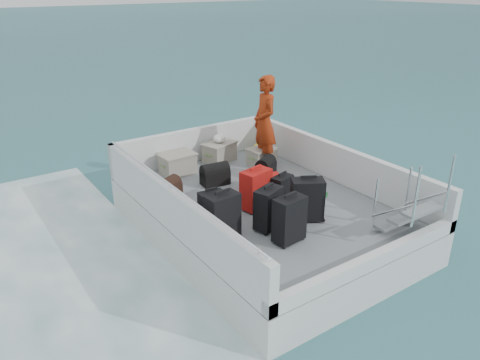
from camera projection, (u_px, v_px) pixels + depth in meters
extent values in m
plane|color=#16434E|center=(262.00, 233.00, 8.35)|extent=(160.00, 160.00, 0.00)
cube|color=silver|center=(262.00, 218.00, 8.23)|extent=(3.60, 5.00, 0.60)
cube|color=slate|center=(263.00, 202.00, 8.11)|extent=(3.30, 4.70, 0.02)
cube|color=silver|center=(172.00, 209.00, 7.07)|extent=(0.14, 5.00, 0.70)
cube|color=silver|center=(336.00, 162.00, 8.87)|extent=(0.14, 5.00, 0.70)
cube|color=silver|center=(193.00, 145.00, 9.81)|extent=(3.60, 0.14, 0.70)
cube|color=silver|center=(372.00, 261.00, 6.23)|extent=(3.60, 0.14, 0.20)
cylinder|color=silver|center=(170.00, 185.00, 6.91)|extent=(0.04, 4.80, 0.04)
cube|color=black|center=(223.00, 218.00, 6.75)|extent=(0.51, 0.31, 0.75)
cube|color=black|center=(212.00, 210.00, 7.18)|extent=(0.41, 0.26, 0.59)
cube|color=black|center=(289.00, 220.00, 6.74)|extent=(0.49, 0.32, 0.71)
cube|color=black|center=(268.00, 209.00, 7.11)|extent=(0.51, 0.40, 0.66)
cube|color=#AF180D|center=(256.00, 190.00, 7.74)|extent=(0.54, 0.39, 0.68)
cube|color=black|center=(307.00, 200.00, 7.36)|extent=(0.59, 0.51, 0.69)
cube|color=black|center=(282.00, 191.00, 7.87)|extent=(0.42, 0.31, 0.53)
cube|color=#AF180D|center=(261.00, 184.00, 8.46)|extent=(0.82, 0.72, 0.27)
cube|color=gray|center=(174.00, 161.00, 9.40)|extent=(0.60, 0.43, 0.35)
cube|color=gray|center=(178.00, 164.00, 9.21)|extent=(0.66, 0.47, 0.38)
cube|color=gray|center=(219.00, 153.00, 9.84)|extent=(0.73, 0.60, 0.38)
cube|color=gray|center=(262.00, 157.00, 9.67)|extent=(0.57, 0.42, 0.33)
ellipsoid|color=gold|center=(259.00, 148.00, 10.37)|extent=(0.28, 0.26, 0.22)
ellipsoid|color=white|center=(219.00, 140.00, 9.73)|extent=(0.24, 0.24, 0.18)
imported|color=red|center=(265.00, 123.00, 9.24)|extent=(0.60, 0.78, 1.87)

